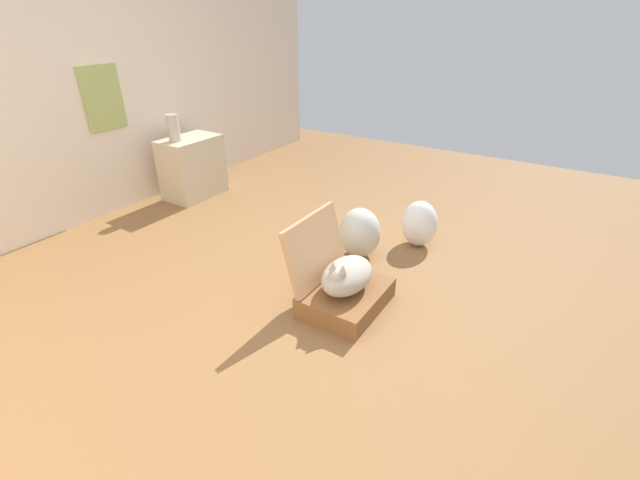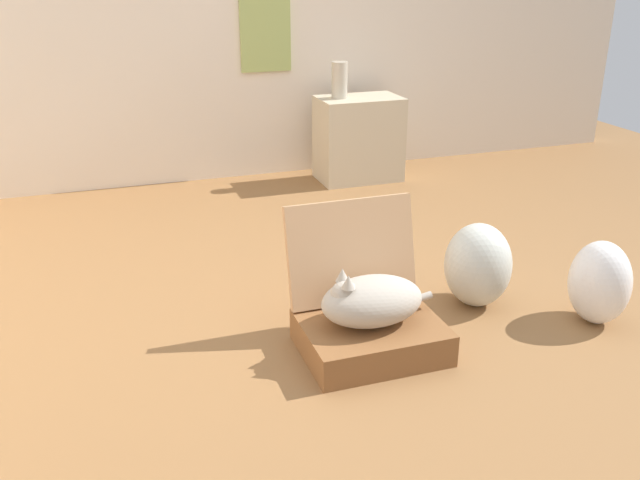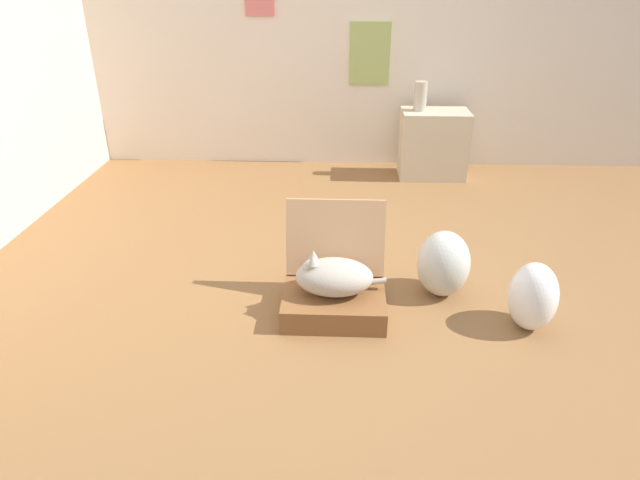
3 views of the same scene
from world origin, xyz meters
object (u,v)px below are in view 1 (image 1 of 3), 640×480
at_px(plastic_bag_white, 360,233).
at_px(plastic_bag_clear, 419,224).
at_px(side_table, 193,167).
at_px(cat, 346,275).
at_px(vase_tall, 173,128).
at_px(suitcase_base, 346,297).

bearing_deg(plastic_bag_white, plastic_bag_clear, -37.51).
height_order(plastic_bag_white, plastic_bag_clear, plastic_bag_white).
bearing_deg(plastic_bag_clear, side_table, 94.85).
distance_m(cat, plastic_bag_clear, 1.07).
distance_m(plastic_bag_clear, side_table, 2.38).
height_order(side_table, vase_tall, vase_tall).
distance_m(plastic_bag_white, vase_tall, 2.13).
bearing_deg(side_table, vase_tall, 174.07).
bearing_deg(vase_tall, suitcase_base, -107.04).
relative_size(cat, vase_tall, 2.01).
xyz_separation_m(plastic_bag_white, side_table, (0.22, 2.05, 0.10)).
bearing_deg(plastic_bag_white, side_table, 83.87).
bearing_deg(plastic_bag_white, cat, -159.56).
distance_m(suitcase_base, plastic_bag_clear, 1.06).
xyz_separation_m(plastic_bag_white, vase_tall, (0.07, 2.06, 0.53)).
xyz_separation_m(suitcase_base, side_table, (0.85, 2.29, 0.23)).
height_order(suitcase_base, plastic_bag_white, plastic_bag_white).
relative_size(suitcase_base, plastic_bag_white, 1.42).
bearing_deg(vase_tall, cat, -107.23).
relative_size(plastic_bag_clear, vase_tall, 1.52).
distance_m(suitcase_base, cat, 0.17).
distance_m(plastic_bag_white, side_table, 2.06).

